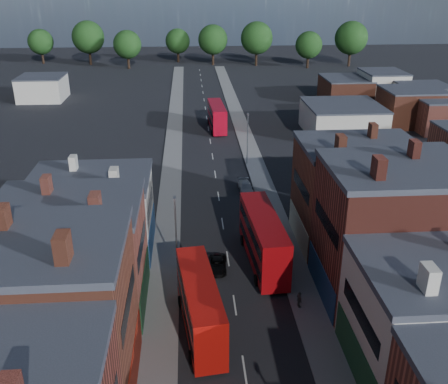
{
  "coord_description": "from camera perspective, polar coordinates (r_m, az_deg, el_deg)",
  "views": [
    {
      "loc": [
        -3.59,
        -12.78,
        27.27
      ],
      "look_at": [
        0.0,
        37.63,
        5.16
      ],
      "focal_mm": 40.0,
      "sensor_mm": 36.0,
      "label": 1
    }
  ],
  "objects": [
    {
      "name": "pavement_west",
      "position": [
        68.48,
        -6.17,
        0.07
      ],
      "size": [
        3.0,
        200.0,
        0.12
      ],
      "primitive_type": "cube",
      "color": "gray",
      "rests_on": "ground"
    },
    {
      "name": "pavement_east",
      "position": [
        69.16,
        4.65,
        0.38
      ],
      "size": [
        3.0,
        200.0,
        0.12
      ],
      "primitive_type": "cube",
      "color": "gray",
      "rests_on": "ground"
    },
    {
      "name": "lamp_post_2",
      "position": [
        48.39,
        -5.52,
        -4.29
      ],
      "size": [
        0.25,
        0.7,
        8.12
      ],
      "color": "slate",
      "rests_on": "ground"
    },
    {
      "name": "lamp_post_3",
      "position": [
        76.7,
        2.71,
        6.49
      ],
      "size": [
        0.25,
        0.7,
        8.12
      ],
      "color": "slate",
      "rests_on": "ground"
    },
    {
      "name": "bus_0",
      "position": [
        41.67,
        -2.77,
        -12.7
      ],
      "size": [
        3.92,
        11.42,
        4.83
      ],
      "rotation": [
        0.0,
        0.0,
        0.13
      ],
      "color": "#AC0E09",
      "rests_on": "ground"
    },
    {
      "name": "bus_1",
      "position": [
        50.63,
        4.51,
        -5.28
      ],
      "size": [
        3.69,
        12.42,
        5.3
      ],
      "rotation": [
        0.0,
        0.0,
        0.06
      ],
      "color": "#AE090E",
      "rests_on": "ground"
    },
    {
      "name": "bus_2",
      "position": [
        95.55,
        -0.82,
        8.67
      ],
      "size": [
        3.27,
        11.28,
        4.82
      ],
      "rotation": [
        0.0,
        0.0,
        0.05
      ],
      "color": "#A50719",
      "rests_on": "ground"
    },
    {
      "name": "car_2",
      "position": [
        50.56,
        -0.76,
        -8.28
      ],
      "size": [
        2.09,
        4.05,
        1.09
      ],
      "primitive_type": "imported",
      "rotation": [
        0.0,
        0.0,
        -0.07
      ],
      "color": "black",
      "rests_on": "ground"
    },
    {
      "name": "car_3",
      "position": [
        68.18,
        2.48,
        0.59
      ],
      "size": [
        1.91,
        4.32,
        1.23
      ],
      "primitive_type": "imported",
      "rotation": [
        0.0,
        0.0,
        0.04
      ],
      "color": "silver",
      "rests_on": "ground"
    },
    {
      "name": "ped_3",
      "position": [
        45.55,
        8.6,
        -12.06
      ],
      "size": [
        0.57,
        0.97,
        1.56
      ],
      "primitive_type": "imported",
      "rotation": [
        0.0,
        0.0,
        1.75
      ],
      "color": "#59544C",
      "rests_on": "pavement_east"
    }
  ]
}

